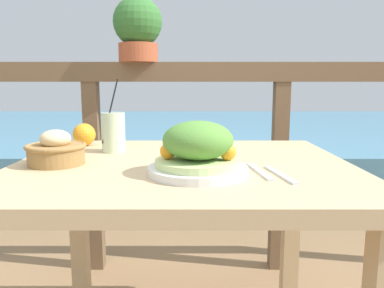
{
  "coord_description": "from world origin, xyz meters",
  "views": [
    {
      "loc": [
        0.03,
        -1.05,
        0.93
      ],
      "look_at": [
        0.03,
        -0.04,
        0.76
      ],
      "focal_mm": 35.0,
      "sensor_mm": 36.0,
      "label": 1
    }
  ],
  "objects_px": {
    "salad_plate": "(199,151)",
    "bread_basket": "(57,150)",
    "drink_glass": "(114,132)",
    "potted_plant": "(139,28)"
  },
  "relations": [
    {
      "from": "salad_plate",
      "to": "bread_basket",
      "type": "relative_size",
      "value": 1.51
    },
    {
      "from": "bread_basket",
      "to": "potted_plant",
      "type": "bearing_deg",
      "value": 80.55
    },
    {
      "from": "salad_plate",
      "to": "bread_basket",
      "type": "distance_m",
      "value": 0.41
    },
    {
      "from": "bread_basket",
      "to": "salad_plate",
      "type": "bearing_deg",
      "value": -16.05
    },
    {
      "from": "salad_plate",
      "to": "potted_plant",
      "type": "bearing_deg",
      "value": 106.76
    },
    {
      "from": "drink_glass",
      "to": "bread_basket",
      "type": "xyz_separation_m",
      "value": [
        -0.12,
        -0.2,
        -0.03
      ]
    },
    {
      "from": "salad_plate",
      "to": "potted_plant",
      "type": "xyz_separation_m",
      "value": [
        -0.27,
        0.88,
        0.42
      ]
    },
    {
      "from": "drink_glass",
      "to": "potted_plant",
      "type": "distance_m",
      "value": 0.7
    },
    {
      "from": "drink_glass",
      "to": "potted_plant",
      "type": "bearing_deg",
      "value": 89.17
    },
    {
      "from": "potted_plant",
      "to": "salad_plate",
      "type": "bearing_deg",
      "value": -73.24
    }
  ]
}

